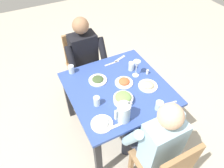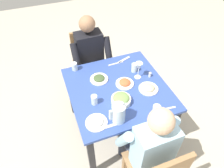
% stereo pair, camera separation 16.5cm
% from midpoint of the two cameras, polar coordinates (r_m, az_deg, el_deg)
% --- Properties ---
extents(ground_plane, '(8.00, 8.00, 0.00)m').
position_cam_midpoint_polar(ground_plane, '(2.69, -0.45, -11.63)').
color(ground_plane, '#B7AD99').
extents(dining_table, '(1.00, 1.00, 0.71)m').
position_cam_midpoint_polar(dining_table, '(2.21, -0.54, -2.86)').
color(dining_table, '#334C99').
rests_on(dining_table, ground_plane).
extents(chair_near, '(0.40, 0.40, 0.88)m').
position_cam_midpoint_polar(chair_near, '(2.84, -9.88, 6.18)').
color(chair_near, '#997047').
rests_on(chair_near, ground_plane).
extents(chair_far, '(0.40, 0.40, 0.88)m').
position_cam_midpoint_polar(chair_far, '(1.93, 11.98, -21.50)').
color(chair_far, '#997047').
rests_on(chair_far, ground_plane).
extents(diner_near, '(0.48, 0.53, 1.17)m').
position_cam_midpoint_polar(diner_near, '(2.60, -8.73, 6.24)').
color(diner_near, black).
rests_on(diner_near, ground_plane).
extents(diner_far, '(0.48, 0.53, 1.17)m').
position_cam_midpoint_polar(diner_far, '(1.87, 8.92, -14.76)').
color(diner_far, '#9EC6E0').
rests_on(diner_far, ground_plane).
extents(water_pitcher, '(0.16, 0.12, 0.19)m').
position_cam_midpoint_polar(water_pitcher, '(1.80, 0.56, -7.95)').
color(water_pitcher, silver).
rests_on(water_pitcher, dining_table).
extents(salad_bowl, '(0.19, 0.19, 0.09)m').
position_cam_midpoint_polar(salad_bowl, '(1.97, 0.70, -4.09)').
color(salad_bowl, white).
rests_on(salad_bowl, dining_table).
extents(plate_yoghurt, '(0.20, 0.20, 0.05)m').
position_cam_midpoint_polar(plate_yoghurt, '(1.84, -5.41, -10.76)').
color(plate_yoghurt, white).
rests_on(plate_yoghurt, dining_table).
extents(plate_rice_curry, '(0.19, 0.19, 0.05)m').
position_cam_midpoint_polar(plate_rice_curry, '(2.16, 1.15, 0.49)').
color(plate_rice_curry, white).
rests_on(plate_rice_curry, dining_table).
extents(plate_beans, '(0.20, 0.20, 0.05)m').
position_cam_midpoint_polar(plate_beans, '(2.15, 7.72, -0.42)').
color(plate_beans, white).
rests_on(plate_beans, dining_table).
extents(plate_dolmas, '(0.19, 0.19, 0.04)m').
position_cam_midpoint_polar(plate_dolmas, '(2.21, -6.07, 1.12)').
color(plate_dolmas, white).
rests_on(plate_dolmas, dining_table).
extents(water_glass_near_left, '(0.07, 0.07, 0.09)m').
position_cam_midpoint_polar(water_glass_near_left, '(1.95, 10.49, -5.95)').
color(water_glass_near_left, silver).
rests_on(water_glass_near_left, dining_table).
extents(water_glass_near_right, '(0.06, 0.06, 0.10)m').
position_cam_midpoint_polar(water_glass_near_right, '(1.95, -6.66, -4.81)').
color(water_glass_near_right, silver).
rests_on(water_glass_near_right, dining_table).
extents(water_glass_center, '(0.06, 0.06, 0.10)m').
position_cam_midpoint_polar(water_glass_center, '(2.31, 3.28, 4.82)').
color(water_glass_center, silver).
rests_on(water_glass_center, dining_table).
extents(water_glass_by_pitcher, '(0.06, 0.06, 0.09)m').
position_cam_midpoint_polar(water_glass_by_pitcher, '(2.33, -13.15, 3.89)').
color(water_glass_by_pitcher, silver).
rests_on(water_glass_by_pitcher, dining_table).
extents(wine_glass, '(0.08, 0.08, 0.20)m').
position_cam_midpoint_polar(wine_glass, '(2.18, 4.64, 5.07)').
color(wine_glass, silver).
rests_on(wine_glass, dining_table).
extents(salt_shaker, '(0.03, 0.03, 0.05)m').
position_cam_midpoint_polar(salt_shaker, '(2.29, 7.67, 3.24)').
color(salt_shaker, white).
rests_on(salt_shaker, dining_table).
extents(fork_near, '(0.17, 0.03, 0.01)m').
position_cam_midpoint_polar(fork_near, '(1.83, -2.26, -11.88)').
color(fork_near, silver).
rests_on(fork_near, dining_table).
extents(knife_near, '(0.19, 0.04, 0.01)m').
position_cam_midpoint_polar(knife_near, '(2.03, 12.95, -5.49)').
color(knife_near, silver).
rests_on(knife_near, dining_table).
extents(fork_far, '(0.17, 0.08, 0.01)m').
position_cam_midpoint_polar(fork_far, '(2.48, 0.22, 6.84)').
color(fork_far, silver).
rests_on(fork_far, dining_table).
extents(knife_far, '(0.19, 0.02, 0.01)m').
position_cam_midpoint_polar(knife_far, '(2.42, -1.97, 5.61)').
color(knife_far, silver).
rests_on(knife_far, dining_table).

